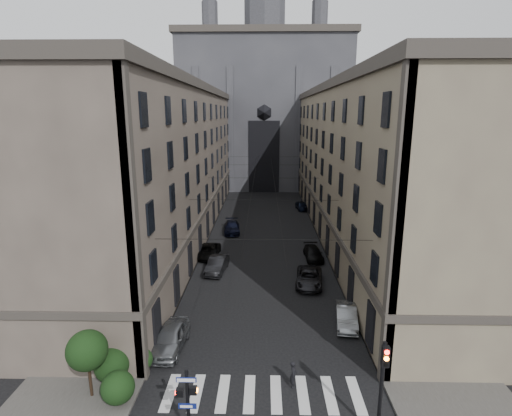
# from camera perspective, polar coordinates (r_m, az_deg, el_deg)

# --- Properties ---
(sidewalk_left) EXTENTS (7.00, 80.00, 0.15)m
(sidewalk_left) POSITION_cam_1_polar(r_m,az_deg,el_deg) (53.78, -10.18, -3.38)
(sidewalk_left) COLOR #383533
(sidewalk_left) RESTS_ON ground
(sidewalk_right) EXTENTS (7.00, 80.00, 0.15)m
(sidewalk_right) POSITION_cam_1_polar(r_m,az_deg,el_deg) (53.77, 12.38, -3.49)
(sidewalk_right) COLOR #383533
(sidewalk_right) RESTS_ON ground
(zebra_crossing) EXTENTS (11.00, 3.20, 0.01)m
(zebra_crossing) POSITION_cam_1_polar(r_m,az_deg,el_deg) (24.83, 0.97, -24.98)
(zebra_crossing) COLOR beige
(zebra_crossing) RESTS_ON ground
(building_left) EXTENTS (13.60, 60.60, 18.85)m
(building_left) POSITION_cam_1_polar(r_m,az_deg,el_deg) (52.57, -13.77, 6.39)
(building_left) COLOR #494038
(building_left) RESTS_ON ground
(building_right) EXTENTS (13.60, 60.60, 18.85)m
(building_right) POSITION_cam_1_polar(r_m,az_deg,el_deg) (52.57, 16.05, 6.26)
(building_right) COLOR brown
(building_right) RESTS_ON ground
(gothic_tower) EXTENTS (35.00, 23.00, 58.00)m
(gothic_tower) POSITION_cam_1_polar(r_m,az_deg,el_deg) (89.45, 1.19, 14.93)
(gothic_tower) COLOR #2D2D33
(gothic_tower) RESTS_ON ground
(pedestrian_signal_left) EXTENTS (1.02, 0.38, 4.00)m
(pedestrian_signal_left) POSITION_cam_1_polar(r_m,az_deg,el_deg) (20.95, -9.76, -25.52)
(pedestrian_signal_left) COLOR black
(pedestrian_signal_left) RESTS_ON ground
(traffic_light_right) EXTENTS (0.34, 0.50, 5.20)m
(traffic_light_right) POSITION_cam_1_polar(r_m,az_deg,el_deg) (21.14, 17.62, -22.33)
(traffic_light_right) COLOR black
(traffic_light_right) RESTS_ON ground
(shrub_cluster) EXTENTS (3.90, 4.40, 3.90)m
(shrub_cluster) POSITION_cam_1_polar(r_m,az_deg,el_deg) (25.31, -20.53, -20.09)
(shrub_cluster) COLOR black
(shrub_cluster) RESTS_ON sidewalk_left
(tram_wires) EXTENTS (14.00, 60.00, 0.43)m
(tram_wires) POSITION_cam_1_polar(r_m,az_deg,el_deg) (50.75, 1.13, 4.14)
(tram_wires) COLOR black
(tram_wires) RESTS_ON ground
(car_left_near) EXTENTS (2.22, 4.88, 1.62)m
(car_left_near) POSITION_cam_1_polar(r_m,az_deg,el_deg) (28.58, -12.15, -17.67)
(car_left_near) COLOR slate
(car_left_near) RESTS_ON ground
(car_left_midnear) EXTENTS (2.15, 4.72, 1.50)m
(car_left_midnear) POSITION_cam_1_polar(r_m,az_deg,el_deg) (40.19, -5.59, -8.06)
(car_left_midnear) COLOR black
(car_left_midnear) RESTS_ON ground
(car_left_midfar) EXTENTS (2.33, 4.74, 1.29)m
(car_left_midfar) POSITION_cam_1_polar(r_m,az_deg,el_deg) (44.37, -6.75, -6.13)
(car_left_midfar) COLOR black
(car_left_midfar) RESTS_ON ground
(car_left_far) EXTENTS (2.43, 5.11, 1.44)m
(car_left_far) POSITION_cam_1_polar(r_m,az_deg,el_deg) (52.87, -3.46, -2.76)
(car_left_far) COLOR black
(car_left_far) RESTS_ON ground
(car_right_near) EXTENTS (2.02, 4.40, 1.40)m
(car_right_near) POSITION_cam_1_polar(r_m,az_deg,el_deg) (31.49, 12.78, -14.83)
(car_right_near) COLOR gray
(car_right_near) RESTS_ON ground
(car_right_midnear) EXTENTS (2.94, 5.32, 1.41)m
(car_right_midnear) POSITION_cam_1_polar(r_m,az_deg,el_deg) (37.48, 7.59, -9.83)
(car_right_midnear) COLOR black
(car_right_midnear) RESTS_ON ground
(car_right_midfar) EXTENTS (1.99, 4.48, 1.28)m
(car_right_midfar) POSITION_cam_1_polar(r_m,az_deg,el_deg) (43.85, 8.18, -6.43)
(car_right_midfar) COLOR black
(car_right_midfar) RESTS_ON ground
(car_right_far) EXTENTS (2.13, 4.16, 1.35)m
(car_right_far) POSITION_cam_1_polar(r_m,az_deg,el_deg) (65.53, 6.54, 0.32)
(car_right_far) COLOR black
(car_right_far) RESTS_ON ground
(pedestrian) EXTENTS (0.49, 0.65, 1.62)m
(pedestrian) POSITION_cam_1_polar(r_m,az_deg,el_deg) (24.91, 5.36, -22.57)
(pedestrian) COLOR black
(pedestrian) RESTS_ON ground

